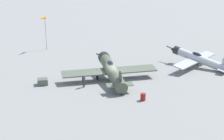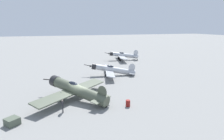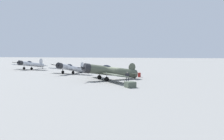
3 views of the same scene
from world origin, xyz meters
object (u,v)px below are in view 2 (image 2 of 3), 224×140
object	(u,v)px
airplane_far_line	(123,55)
airplane_foreground	(76,90)
airplane_mid_apron	(112,70)
ground_crew_mechanic	(62,105)
fuel_drum	(128,103)
equipment_crate	(12,121)

from	to	relation	value
airplane_far_line	airplane_foreground	bearing A→B (deg)	69.25
airplane_mid_apron	ground_crew_mechanic	bearing A→B (deg)	67.40
airplane_foreground	fuel_drum	xyz separation A→B (m)	(-6.34, 4.64, -1.15)
fuel_drum	ground_crew_mechanic	bearing A→B (deg)	-6.20
equipment_crate	fuel_drum	xyz separation A→B (m)	(-14.13, -0.46, 0.03)
airplane_foreground	ground_crew_mechanic	xyz separation A→B (m)	(2.23, 3.70, -0.55)
airplane_mid_apron	fuel_drum	world-z (taller)	airplane_mid_apron
airplane_foreground	fuel_drum	distance (m)	7.93
ground_crew_mechanic	equipment_crate	xyz separation A→B (m)	(5.57, 1.39, -0.63)
airplane_far_line	fuel_drum	distance (m)	36.38
airplane_far_line	fuel_drum	bearing A→B (deg)	81.70
fuel_drum	airplane_far_line	bearing A→B (deg)	-111.09
airplane_far_line	ground_crew_mechanic	distance (m)	39.46
airplane_far_line	fuel_drum	world-z (taller)	airplane_far_line
airplane_foreground	fuel_drum	world-z (taller)	airplane_foreground
fuel_drum	airplane_foreground	bearing A→B (deg)	-36.19
airplane_mid_apron	equipment_crate	bearing A→B (deg)	59.01
ground_crew_mechanic	equipment_crate	size ratio (longest dim) A/B	0.93
airplane_foreground	ground_crew_mechanic	bearing A→B (deg)	110.07
airplane_mid_apron	airplane_far_line	distance (m)	19.91
airplane_mid_apron	ground_crew_mechanic	size ratio (longest dim) A/B	6.70
airplane_foreground	ground_crew_mechanic	size ratio (longest dim) A/B	6.78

